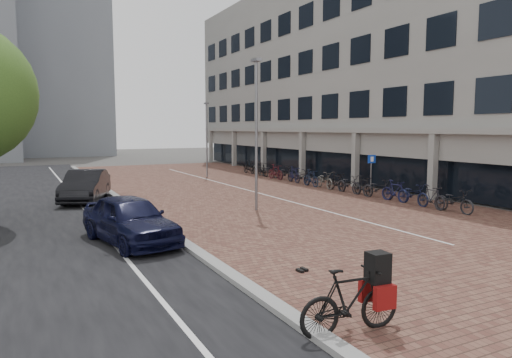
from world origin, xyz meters
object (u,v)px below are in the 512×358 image
object	(u,v)px
car_dark	(86,186)
car_navy	(130,219)
parking_sign	(371,169)
hero_bike	(351,300)

from	to	relation	value
car_dark	car_navy	bearing A→B (deg)	-70.37
car_navy	parking_sign	bearing A→B (deg)	8.97
car_navy	car_dark	size ratio (longest dim) A/B	0.95
car_navy	car_dark	xyz separation A→B (m)	(-0.13, 9.55, 0.01)
car_navy	hero_bike	world-z (taller)	car_navy
car_navy	hero_bike	xyz separation A→B (m)	(2.00, -8.33, -0.13)
hero_bike	car_navy	bearing A→B (deg)	17.93
car_dark	hero_bike	xyz separation A→B (m)	(2.13, -17.88, -0.15)
car_navy	parking_sign	xyz separation A→B (m)	(14.00, 5.21, 0.65)
car_dark	hero_bike	size ratio (longest dim) A/B	2.31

